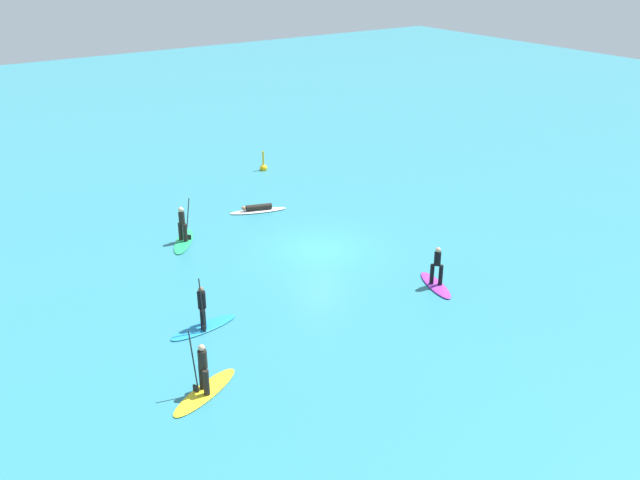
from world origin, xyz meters
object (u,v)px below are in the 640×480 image
at_px(surfer_on_yellow_board, 204,381).
at_px(surfer_on_purple_board, 436,278).
at_px(marker_buoy, 264,167).
at_px(surfer_on_green_board, 183,234).
at_px(surfer_on_blue_board, 203,318).
at_px(surfer_on_white_board, 258,209).

distance_m(surfer_on_yellow_board, surfer_on_purple_board, 11.28).
bearing_deg(marker_buoy, surfer_on_yellow_board, -124.98).
bearing_deg(surfer_on_green_board, surfer_on_blue_board, -165.25).
distance_m(surfer_on_blue_board, surfer_on_purple_board, 9.78).
height_order(surfer_on_white_board, surfer_on_purple_board, surfer_on_purple_board).
relative_size(surfer_on_yellow_board, surfer_on_green_board, 1.04).
bearing_deg(surfer_on_green_board, surfer_on_purple_board, -112.24).
distance_m(surfer_on_white_board, surfer_on_purple_board, 11.73).
bearing_deg(marker_buoy, surfer_on_blue_board, -127.05).
relative_size(surfer_on_green_board, surfer_on_blue_board, 1.01).
relative_size(surfer_on_green_board, marker_buoy, 2.19).
height_order(surfer_on_blue_board, surfer_on_purple_board, surfer_on_blue_board).
bearing_deg(surfer_on_white_board, surfer_on_blue_board, 68.70).
xyz_separation_m(surfer_on_blue_board, surfer_on_purple_board, (9.48, -2.41, -0.03)).
bearing_deg(surfer_on_yellow_board, surfer_on_blue_board, -141.02).
bearing_deg(surfer_on_blue_board, marker_buoy, -134.05).
xyz_separation_m(surfer_on_yellow_board, marker_buoy, (13.09, 18.71, -0.26)).
relative_size(surfer_on_blue_board, marker_buoy, 2.17).
bearing_deg(surfer_on_white_board, surfer_on_yellow_board, 72.31).
xyz_separation_m(surfer_on_white_board, marker_buoy, (3.79, 5.89, 0.04)).
relative_size(surfer_on_yellow_board, surfer_on_purple_board, 1.16).
distance_m(surfer_on_white_board, surfer_on_blue_board, 11.89).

